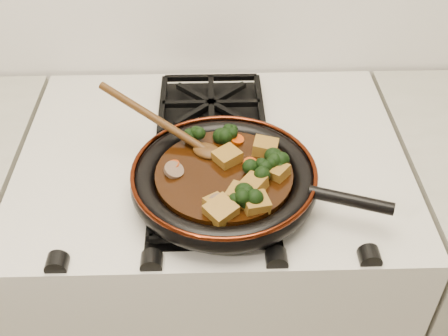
{
  "coord_description": "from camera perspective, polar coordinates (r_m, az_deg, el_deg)",
  "views": [
    {
      "loc": [
        -0.0,
        0.83,
        1.6
      ],
      "look_at": [
        0.02,
        1.56,
        0.97
      ],
      "focal_mm": 45.0,
      "sensor_mm": 36.0,
      "label": 1
    }
  ],
  "objects": [
    {
      "name": "broccoli_floret_1",
      "position": [
        0.96,
        3.44,
        -0.39
      ],
      "size": [
        0.07,
        0.06,
        0.07
      ],
      "primitive_type": null,
      "rotation": [
        -0.04,
        0.19,
        3.11
      ],
      "color": "black",
      "rests_on": "braising_sauce"
    },
    {
      "name": "broccoli_floret_5",
      "position": [
        1.03,
        -3.02,
        2.95
      ],
      "size": [
        0.08,
        0.08,
        0.07
      ],
      "primitive_type": null,
      "rotation": [
        -0.18,
        0.21,
        2.73
      ],
      "color": "black",
      "rests_on": "braising_sauce"
    },
    {
      "name": "tofu_cube_5",
      "position": [
        0.97,
        5.32,
        -0.31
      ],
      "size": [
        0.05,
        0.05,
        0.03
      ],
      "primitive_type": "cube",
      "rotation": [
        -0.07,
        0.09,
        2.43
      ],
      "color": "olive",
      "rests_on": "braising_sauce"
    },
    {
      "name": "broccoli_floret_6",
      "position": [
        1.05,
        0.35,
        3.43
      ],
      "size": [
        0.08,
        0.08,
        0.05
      ],
      "primitive_type": null,
      "rotation": [
        0.0,
        0.03,
        1.03
      ],
      "color": "black",
      "rests_on": "braising_sauce"
    },
    {
      "name": "broccoli_floret_3",
      "position": [
        0.92,
        1.78,
        -2.88
      ],
      "size": [
        0.08,
        0.08,
        0.07
      ],
      "primitive_type": null,
      "rotation": [
        0.23,
        -0.01,
        1.85
      ],
      "color": "black",
      "rests_on": "braising_sauce"
    },
    {
      "name": "broccoli_floret_2",
      "position": [
        0.99,
        5.8,
        0.56
      ],
      "size": [
        0.09,
        0.09,
        0.06
      ],
      "primitive_type": null,
      "rotation": [
        0.17,
        -0.01,
        2.5
      ],
      "color": "black",
      "rests_on": "braising_sauce"
    },
    {
      "name": "tofu_cube_4",
      "position": [
        1.0,
        0.33,
        1.11
      ],
      "size": [
        0.06,
        0.06,
        0.03
      ],
      "primitive_type": "cube",
      "rotation": [
        -0.01,
        -0.06,
        0.63
      ],
      "color": "olive",
      "rests_on": "braising_sauce"
    },
    {
      "name": "carrot_coin_3",
      "position": [
        1.04,
        1.31,
        2.9
      ],
      "size": [
        0.03,
        0.03,
        0.01
      ],
      "primitive_type": "cylinder",
      "rotation": [
        0.1,
        0.19,
        0.0
      ],
      "color": "#B73705",
      "rests_on": "braising_sauce"
    },
    {
      "name": "burner_grate_back",
      "position": [
        1.22,
        -1.29,
        6.25
      ],
      "size": [
        0.23,
        0.23,
        0.03
      ],
      "primitive_type": null,
      "color": "black",
      "rests_on": "stove"
    },
    {
      "name": "mushroom_slice_2",
      "position": [
        0.97,
        -5.12,
        -0.22
      ],
      "size": [
        0.05,
        0.05,
        0.02
      ],
      "primitive_type": "cylinder",
      "rotation": [
        0.43,
        0.0,
        1.06
      ],
      "color": "brown",
      "rests_on": "braising_sauce"
    },
    {
      "name": "skillet",
      "position": [
        0.99,
        0.12,
        -1.17
      ],
      "size": [
        0.44,
        0.33,
        0.05
      ],
      "rotation": [
        0.0,
        0.0,
        -0.34
      ],
      "color": "black",
      "rests_on": "burner_grate_front"
    },
    {
      "name": "tofu_cube_1",
      "position": [
        0.92,
        1.69,
        -2.83
      ],
      "size": [
        0.06,
        0.06,
        0.03
      ],
      "primitive_type": "cube",
      "rotation": [
        0.08,
        -0.03,
        2.72
      ],
      "color": "olive",
      "rests_on": "braising_sauce"
    },
    {
      "name": "carrot_coin_0",
      "position": [
        0.99,
        2.7,
        0.36
      ],
      "size": [
        0.03,
        0.03,
        0.02
      ],
      "primitive_type": "cylinder",
      "rotation": [
        0.34,
        0.19,
        0.0
      ],
      "color": "#B73705",
      "rests_on": "braising_sauce"
    },
    {
      "name": "carrot_coin_1",
      "position": [
        1.0,
        0.39,
        1.28
      ],
      "size": [
        0.03,
        0.03,
        0.02
      ],
      "primitive_type": "cylinder",
      "rotation": [
        -0.06,
        0.29,
        0.0
      ],
      "color": "#B73705",
      "rests_on": "braising_sauce"
    },
    {
      "name": "tofu_cube_2",
      "position": [
        0.9,
        -0.32,
        -4.35
      ],
      "size": [
        0.06,
        0.06,
        0.03
      ],
      "primitive_type": "cube",
      "rotation": [
        -0.1,
        -0.11,
        2.27
      ],
      "color": "olive",
      "rests_on": "braising_sauce"
    },
    {
      "name": "wooden_spoon",
      "position": [
        1.03,
        -4.9,
        3.71
      ],
      "size": [
        0.14,
        0.1,
        0.24
      ],
      "rotation": [
        0.0,
        0.0,
        2.6
      ],
      "color": "#46290F",
      "rests_on": "braising_sauce"
    },
    {
      "name": "broccoli_floret_0",
      "position": [
        0.97,
        4.3,
        -0.16
      ],
      "size": [
        0.08,
        0.07,
        0.06
      ],
      "primitive_type": null,
      "rotation": [
        -0.03,
        0.19,
        2.75
      ],
      "color": "black",
      "rests_on": "braising_sauce"
    },
    {
      "name": "tofu_cube_3",
      "position": [
        0.91,
        -0.78,
        -3.71
      ],
      "size": [
        0.05,
        0.05,
        0.02
      ],
      "primitive_type": "cube",
      "rotation": [
        0.09,
        0.08,
        2.22
      ],
      "color": "olive",
      "rests_on": "braising_sauce"
    },
    {
      "name": "burner_grate_front",
      "position": [
        1.0,
        -1.12,
        -2.89
      ],
      "size": [
        0.23,
        0.23,
        0.03
      ],
      "primitive_type": null,
      "color": "black",
      "rests_on": "stove"
    },
    {
      "name": "mushroom_slice_0",
      "position": [
        0.91,
        -0.56,
        -3.76
      ],
      "size": [
        0.04,
        0.03,
        0.03
      ],
      "primitive_type": "cylinder",
      "rotation": [
        0.68,
        0.0,
        0.01
      ],
      "color": "brown",
      "rests_on": "braising_sauce"
    },
    {
      "name": "carrot_coin_2",
      "position": [
        0.99,
        -5.23,
        0.21
      ],
      "size": [
        0.03,
        0.03,
        0.02
      ],
      "primitive_type": "cylinder",
      "rotation": [
        -0.05,
        -0.27,
        0.0
      ],
      "color": "#B73705",
      "rests_on": "braising_sauce"
    },
    {
      "name": "stove",
      "position": [
        1.44,
        -0.95,
        -12.46
      ],
      "size": [
        0.76,
        0.6,
        0.9
      ],
      "primitive_type": "cube",
      "color": "beige",
      "rests_on": "ground"
    },
    {
      "name": "tofu_cube_0",
      "position": [
        0.94,
        3.0,
        -1.75
      ],
      "size": [
        0.06,
        0.05,
        0.03
      ],
      "primitive_type": "cube",
      "rotation": [
        -0.12,
        -0.08,
        0.91
      ],
      "color": "olive",
      "rests_on": "braising_sauce"
    },
    {
      "name": "mushroom_slice_1",
      "position": [
        0.92,
        3.14,
        -3.07
      ],
      "size": [
        0.04,
        0.04,
        0.03
      ],
      "primitive_type": "cylinder",
      "rotation": [
        0.81,
        0.0,
        2.22
      ],
      "color": "brown",
      "rests_on": "braising_sauce"
    },
    {
      "name": "braising_sauce",
      "position": [
        0.98,
        0.0,
        -0.93
      ],
      "size": [
        0.24,
        0.24,
        0.02
      ],
      "primitive_type": "cylinder",
      "color": "black",
      "rests_on": "skillet"
    },
    {
      "name": "tofu_cube_7",
      "position": [
        1.02,
        4.22,
        2.11
      ],
      "size": [
        0.05,
        0.05,
        0.03
      ],
      "primitive_type": "cube",
      "rotation": [
        0.05,
        -0.09,
        2.92
      ],
      "color": "olive",
      "rests_on": "braising_sauce"
    },
    {
      "name": "tofu_cube_6",
      "position": [
        0.91,
        3.24,
        -3.58
      ],
      "size": [
        0.05,
        0.05,
        0.03
      ],
      "primitive_type": "cube",
      "rotation": [
        0.08,
        0.09,
        0.28
      ],
      "color": "olive",
      "rests_on": "braising_sauce"
    },
    {
      "name": "broccoli_floret_4",
      "position": [
        0.91,
        2.67,
        -3.17
      ],
      "size": [
        0.06,
        0.07,
        0.06
      ],
      "primitive_type": null,
      "rotation": [
        0.01,
        0.15,
        1.59
      ],
      "color": "black",
      "rests_on": "braising_sauce"
    }
  ]
}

